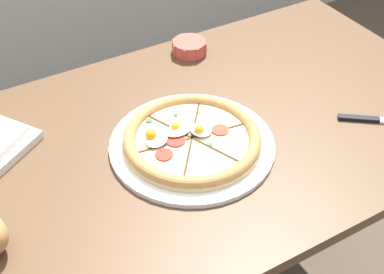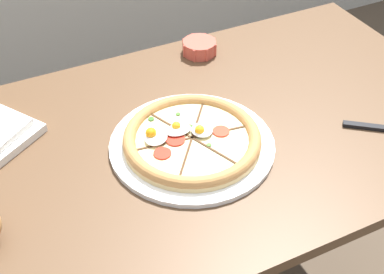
% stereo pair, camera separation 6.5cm
% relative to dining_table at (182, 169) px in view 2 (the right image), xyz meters
% --- Properties ---
extents(dining_table, '(1.47, 0.79, 0.75)m').
position_rel_dining_table_xyz_m(dining_table, '(0.00, 0.00, 0.00)').
color(dining_table, '#513823').
rests_on(dining_table, ground_plane).
extents(pizza, '(0.37, 0.37, 0.05)m').
position_rel_dining_table_xyz_m(pizza, '(0.01, -0.04, 0.12)').
color(pizza, white).
rests_on(pizza, dining_table).
extents(ramekin_bowl, '(0.10, 0.10, 0.04)m').
position_rel_dining_table_xyz_m(ramekin_bowl, '(0.20, 0.31, 0.12)').
color(ramekin_bowl, '#C64C3D').
rests_on(ramekin_bowl, dining_table).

